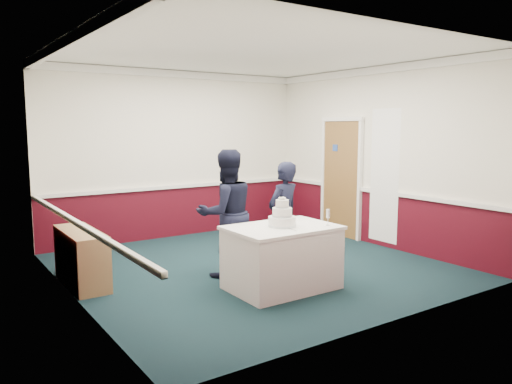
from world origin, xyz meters
TOP-DOWN VIEW (x-y plane):
  - ground at (0.00, 0.00)m, footprint 5.00×5.00m
  - room_shell at (0.08, 0.61)m, footprint 5.00×5.00m
  - sideboard at (-2.28, 0.56)m, footprint 0.41×1.20m
  - cake_table at (-0.26, -1.01)m, footprint 1.32×0.92m
  - wedding_cake at (-0.26, -1.01)m, footprint 0.35×0.35m
  - cake_knife at (-0.29, -1.21)m, footprint 0.02×0.22m
  - champagne_flute at (0.24, -1.29)m, footprint 0.05×0.05m
  - person_man at (-0.55, -0.15)m, footprint 0.89×0.73m
  - person_woman at (0.24, -0.38)m, footprint 0.63×0.50m

SIDE VIEW (x-z plane):
  - ground at x=0.00m, z-range 0.00..0.00m
  - sideboard at x=-2.28m, z-range 0.00..0.70m
  - cake_table at x=-0.26m, z-range 0.01..0.80m
  - person_woman at x=0.24m, z-range 0.00..1.53m
  - cake_knife at x=-0.29m, z-range 0.79..0.79m
  - person_man at x=-0.55m, z-range 0.00..1.71m
  - wedding_cake at x=-0.26m, z-range 0.72..1.08m
  - champagne_flute at x=0.24m, z-range 0.83..1.03m
  - room_shell at x=0.08m, z-range 0.47..3.47m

